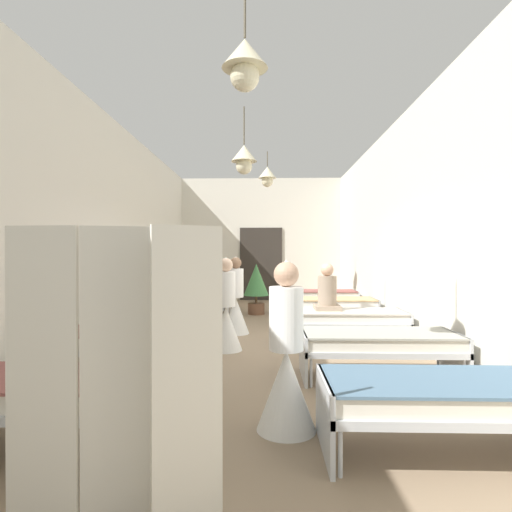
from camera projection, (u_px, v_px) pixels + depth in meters
ground_plane at (255, 347)px, 7.00m from camera, size 5.89×13.86×0.10m
room_shell at (256, 229)px, 8.20m from camera, size 5.69×13.46×4.05m
bed_left_row_0 at (38, 393)px, 3.24m from camera, size 1.90×0.84×0.57m
bed_right_row_0 at (446, 397)px, 3.15m from camera, size 1.90×0.84×0.57m
bed_left_row_1 at (123, 341)px, 5.14m from camera, size 1.90×0.84×0.57m
bed_right_row_1 at (379, 343)px, 5.05m from camera, size 1.90×0.84×0.57m
bed_left_row_2 at (162, 318)px, 7.04m from camera, size 1.90×0.84×0.57m
bed_right_row_2 at (348, 318)px, 6.95m from camera, size 1.90×0.84×0.57m
bed_left_row_3 at (184, 304)px, 8.94m from camera, size 1.90×0.84×0.57m
bed_right_row_3 at (331, 305)px, 8.85m from camera, size 1.90×0.84×0.57m
bed_left_row_4 at (199, 295)px, 10.84m from camera, size 1.90×0.84×0.57m
bed_right_row_4 at (320, 296)px, 10.75m from camera, size 1.90×0.84×0.57m
nurse_near_aisle at (236, 306)px, 7.88m from camera, size 0.52×0.52×1.49m
nurse_mid_aisle at (226, 317)px, 6.51m from camera, size 0.52×0.52×1.49m
nurse_far_aisle at (286, 369)px, 3.57m from camera, size 0.52×0.52×1.49m
patient_seated_primary at (327, 293)px, 7.03m from camera, size 0.44×0.44×0.80m
potted_plant at (256, 284)px, 10.40m from camera, size 0.64×0.64×1.28m
privacy_screen at (116, 374)px, 2.35m from camera, size 1.24×0.25×1.70m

